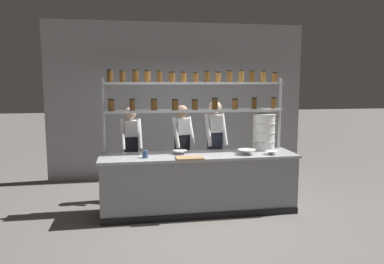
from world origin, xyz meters
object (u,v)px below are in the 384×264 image
Objects in this scene: prep_bowl_near_left at (271,153)px; chef_center at (182,145)px; spice_shelf_unit at (194,97)px; prep_bowl_center_back at (180,152)px; chef_left at (131,147)px; cutting_board at (190,158)px; container_stack at (264,132)px; prep_bowl_center_front at (247,152)px; chef_right at (215,143)px; serving_cup_front at (145,154)px.

chef_center is at bearing 144.30° from prep_bowl_near_left.
prep_bowl_center_back is at bearing -137.61° from spice_shelf_unit.
chef_left is 1.05m from prep_bowl_center_back.
prep_bowl_near_left is at bearing 4.68° from cutting_board.
spice_shelf_unit is 0.95m from chef_center.
container_stack is 2.98× the size of prep_bowl_near_left.
spice_shelf_unit is 10.29× the size of prep_bowl_center_front.
spice_shelf_unit is 0.93m from chef_right.
prep_bowl_center_front is at bearing -11.38° from prep_bowl_center_back.
serving_cup_front is at bearing -169.81° from container_stack.
serving_cup_front is at bearing 179.67° from prep_bowl_center_front.
chef_right reaches higher than prep_bowl_near_left.
prep_bowl_near_left is 0.39m from prep_bowl_center_front.
prep_bowl_center_front is at bearing -0.33° from serving_cup_front.
prep_bowl_center_front is at bearing -138.30° from container_stack.
chef_left is 1.39m from cutting_board.
cutting_board is at bearing -175.32° from prep_bowl_near_left.
chef_center is 1.02m from cutting_board.
prep_bowl_center_back is 0.59m from serving_cup_front.
prep_bowl_center_back is (-0.09, 0.37, 0.02)m from cutting_board.
chef_center is 1.57m from prep_bowl_near_left.
chef_left reaches higher than prep_bowl_near_left.
prep_bowl_center_front is 1.28× the size of prep_bowl_center_back.
serving_cup_front is (-0.82, -0.44, -0.82)m from spice_shelf_unit.
chef_right is at bearing 115.99° from prep_bowl_center_front.
spice_shelf_unit is at bearing 148.91° from prep_bowl_center_front.
container_stack is 0.51m from prep_bowl_near_left.
chef_left is 14.83× the size of serving_cup_front.
serving_cup_front is (-0.55, -0.20, 0.02)m from prep_bowl_center_back.
prep_bowl_center_back is (-0.13, -0.65, 0.00)m from chef_center.
prep_bowl_center_front is 1.04m from prep_bowl_center_back.
prep_bowl_center_back is at bearing 169.25° from prep_bowl_near_left.
serving_cup_front reaches higher than cutting_board.
container_stack is at bearing -4.28° from spice_shelf_unit.
container_stack reaches higher than cutting_board.
chef_right is at bearing 31.63° from spice_shelf_unit.
cutting_board is at bearing -132.55° from chef_right.
chef_center is at bearing 156.20° from chef_right.
spice_shelf_unit is at bearing 73.67° from cutting_board.
prep_bowl_near_left is at bearing -93.92° from container_stack.
chef_right is 1.06m from prep_bowl_near_left.
chef_left is 7.19× the size of prep_bowl_center_back.
spice_shelf_unit is at bearing 28.35° from serving_cup_front.
chef_right reaches higher than chef_center.
container_stack is 1.49× the size of cutting_board.
chef_center is at bearing 136.24° from prep_bowl_center_front.
chef_right is 0.84m from prep_bowl_center_back.
prep_bowl_center_back reaches higher than prep_bowl_near_left.
prep_bowl_near_left is at bearing -10.75° from prep_bowl_center_back.
chef_left is at bearing 102.12° from serving_cup_front.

